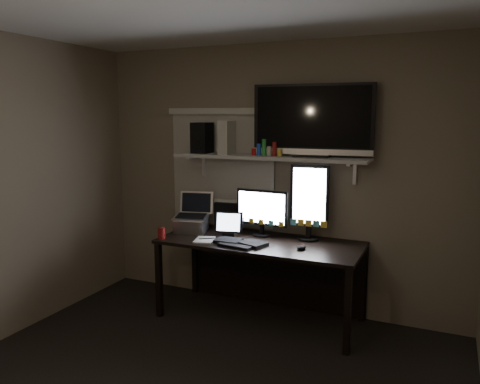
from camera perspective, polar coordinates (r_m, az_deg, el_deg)
The scene contains 18 objects.
back_wall at distance 4.44m, azimuth 4.28°, elevation 1.68°, with size 3.60×3.60×0.00m, color #766754.
window_blinds at distance 4.64m, azimuth -2.19°, elevation 2.64°, with size 1.10×0.02×1.10m, color beige.
desk at distance 4.36m, azimuth 3.04°, elevation -7.83°, with size 1.80×0.75×0.73m.
wall_shelf at distance 4.26m, azimuth 3.52°, elevation 4.26°, with size 1.80×0.35×0.03m, color #AEAFAA.
monitor_landscape at distance 4.33m, azimuth 2.69°, elevation -2.54°, with size 0.50×0.05×0.44m, color black.
monitor_portrait at distance 4.21m, azimuth 8.46°, elevation -1.21°, with size 0.35×0.06×0.69m, color black.
keyboard at distance 4.11m, azimuth 0.06°, elevation -6.14°, with size 0.47×0.18×0.03m, color black.
mouse at distance 3.97m, azimuth 7.49°, elevation -6.69°, with size 0.07×0.10×0.04m, color black.
notepad at distance 4.23m, azimuth -4.38°, elevation -5.83°, with size 0.16×0.22×0.01m, color silver.
tablet at distance 4.36m, azimuth -1.33°, elevation -3.88°, with size 0.26×0.11×0.23m, color black.
file_sorter at distance 4.59m, azimuth -1.61°, elevation -2.80°, with size 0.23×0.10×0.29m, color black.
laptop at distance 4.51m, azimuth -5.99°, elevation -2.56°, with size 0.33×0.27×0.37m, color silver.
cup at distance 4.33m, azimuth -9.54°, elevation -4.96°, with size 0.07×0.07×0.10m, color maroon.
sticky_notes at distance 4.15m, azimuth -0.20°, elevation -6.16°, with size 0.33×0.24×0.00m, color gold, non-canonical shape.
tv at distance 4.16m, azimuth 8.86°, elevation 8.61°, with size 1.05×0.19×0.63m, color black.
game_console at distance 4.42m, azimuth -1.52°, elevation 6.67°, with size 0.08×0.26×0.31m, color #B9B7A7.
speaker at distance 4.54m, azimuth -4.64°, elevation 6.60°, with size 0.16×0.19×0.29m, color black.
bottles at distance 4.22m, azimuth 3.27°, elevation 5.50°, with size 0.25×0.06×0.16m, color #A50F0C, non-canonical shape.
Camera 1 is at (1.48, -2.35, 1.84)m, focal length 35.00 mm.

